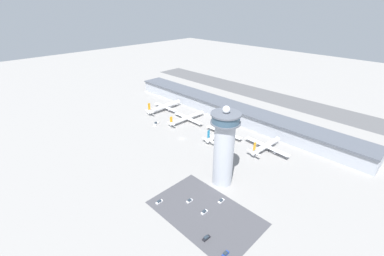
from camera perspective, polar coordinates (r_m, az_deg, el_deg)
The scene contains 17 objects.
ground_plane at distance 230.75m, azimuth -2.33°, elevation -2.44°, with size 1000.00×1000.00×0.00m, color gray.
terminal_building at distance 274.88m, azimuth 8.46°, elevation 3.87°, with size 273.22×25.00×14.28m.
runway_strip at distance 348.46m, azimuth 17.37°, elevation 6.56°, with size 409.84×44.00×0.01m, color #515154.
control_tower at distance 165.02m, azimuth 7.11°, elevation -4.13°, with size 18.65×18.65×55.73m.
parking_lot_surface at distance 158.22m, azimuth 2.96°, elevation -18.28°, with size 64.00×40.00×0.01m, color #424247.
airplane_gate_alpha at distance 290.93m, azimuth -6.11°, elevation 4.76°, with size 35.21×44.52×14.42m.
airplane_gate_bravo at distance 262.41m, azimuth -1.06°, elevation 2.27°, with size 38.88×44.02×11.54m.
airplane_gate_charlie at distance 235.48m, azimuth 6.91°, elevation -0.85°, with size 37.85×44.82×13.58m.
airplane_gate_delta at distance 219.03m, azimuth 16.12°, elevation -3.82°, with size 41.15×35.26×13.96m.
service_truck_catering at distance 202.04m, azimuth 6.39°, elevation -6.89°, with size 3.40×6.97×2.49m.
service_truck_fuel at distance 258.83m, azimuth -7.94°, elevation 0.94°, with size 5.31×8.06×3.05m.
car_green_van at distance 140.27m, azimuth 7.45°, elevation -25.97°, with size 1.91×4.10×1.42m.
car_red_hatchback at distance 157.76m, azimuth 2.74°, elevation -18.14°, with size 1.85×4.41×1.53m.
car_white_wagon at distance 165.05m, azimuth -7.27°, elevation -15.96°, with size 1.76×4.71×1.39m.
car_grey_coupe at distance 145.25m, azimuth 3.20°, elevation -23.22°, with size 2.02×4.66×1.58m.
car_maroon_suv at distance 165.46m, azimuth 6.51°, elevation -15.78°, with size 1.95×4.55×1.37m.
car_yellow_taxi at distance 164.45m, azimuth -0.56°, elevation -15.87°, with size 1.93×4.16×1.45m.
Camera 1 is at (150.12, -135.50, 111.12)m, focal length 24.00 mm.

